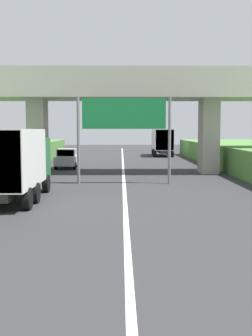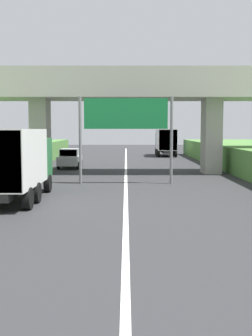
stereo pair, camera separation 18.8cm
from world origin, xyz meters
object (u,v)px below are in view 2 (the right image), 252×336
object	(u,v)px
overhead_highway_sign	(126,119)
truck_green	(16,161)
car_silver	(70,158)
truck_blue	(166,141)
construction_barrel_5	(14,180)

from	to	relation	value
overhead_highway_sign	truck_green	size ratio (longest dim) A/B	0.81
truck_green	car_silver	xyz separation A→B (m)	(0.27, 17.21, -1.08)
car_silver	truck_blue	bearing A→B (deg)	59.57
truck_green	construction_barrel_5	distance (m)	4.81
truck_green	overhead_highway_sign	bearing A→B (deg)	50.41
construction_barrel_5	truck_green	bearing A→B (deg)	-73.23
overhead_highway_sign	construction_barrel_5	bearing A→B (deg)	-163.45
truck_blue	construction_barrel_5	distance (m)	32.19
truck_blue	construction_barrel_5	bearing A→B (deg)	-111.25
truck_blue	truck_green	distance (m)	35.87
overhead_highway_sign	construction_barrel_5	distance (m)	7.72
truck_green	construction_barrel_5	xyz separation A→B (m)	(-1.32, 4.38, -1.47)
overhead_highway_sign	truck_blue	distance (m)	28.56
truck_green	truck_blue	bearing A→B (deg)	73.25
construction_barrel_5	truck_blue	bearing A→B (deg)	68.75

